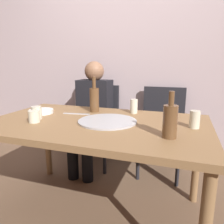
% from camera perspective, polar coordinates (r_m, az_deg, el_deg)
% --- Properties ---
extents(ground_plane, '(8.00, 8.00, 0.00)m').
position_cam_1_polar(ground_plane, '(1.86, -3.89, -25.16)').
color(ground_plane, brown).
extents(back_wall, '(6.00, 0.10, 2.60)m').
position_cam_1_polar(back_wall, '(2.53, 5.72, 16.27)').
color(back_wall, '#B29EA3').
rests_on(back_wall, ground_plane).
extents(dining_table, '(1.55, 0.93, 0.74)m').
position_cam_1_polar(dining_table, '(1.54, -4.27, -5.21)').
color(dining_table, olive).
rests_on(dining_table, ground_plane).
extents(pizza_tray, '(0.41, 0.41, 0.01)m').
position_cam_1_polar(pizza_tray, '(1.50, -1.22, -2.44)').
color(pizza_tray, '#ADADB2').
rests_on(pizza_tray, dining_table).
extents(wine_bottle, '(0.08, 0.08, 0.26)m').
position_cam_1_polar(wine_bottle, '(1.21, 15.26, -2.18)').
color(wine_bottle, brown).
rests_on(wine_bottle, dining_table).
extents(beer_bottle, '(0.08, 0.08, 0.29)m').
position_cam_1_polar(beer_bottle, '(1.81, -4.75, 3.49)').
color(beer_bottle, brown).
rests_on(beer_bottle, dining_table).
extents(tumbler_near, '(0.06, 0.06, 0.12)m').
position_cam_1_polar(tumbler_near, '(1.77, 5.88, 1.54)').
color(tumbler_near, beige).
rests_on(tumbler_near, dining_table).
extents(tumbler_far, '(0.08, 0.08, 0.08)m').
position_cam_1_polar(tumbler_far, '(1.58, -20.08, -1.12)').
color(tumbler_far, beige).
rests_on(tumbler_far, dining_table).
extents(wine_glass, '(0.06, 0.06, 0.11)m').
position_cam_1_polar(wine_glass, '(1.45, 21.21, -1.85)').
color(wine_glass, beige).
rests_on(wine_glass, dining_table).
extents(short_glass, '(0.08, 0.08, 0.10)m').
position_cam_1_polar(short_glass, '(1.67, -19.51, -0.17)').
color(short_glass, beige).
rests_on(short_glass, dining_table).
extents(plate_stack, '(0.20, 0.20, 0.03)m').
position_cam_1_polar(plate_stack, '(1.86, -18.38, 0.16)').
color(plate_stack, white).
rests_on(plate_stack, dining_table).
extents(table_knife, '(0.22, 0.05, 0.01)m').
position_cam_1_polar(table_knife, '(1.76, -9.46, -0.47)').
color(table_knife, '#B7B7BC').
rests_on(table_knife, dining_table).
extents(chair_left, '(0.44, 0.44, 0.90)m').
position_cam_1_polar(chair_left, '(2.48, -3.95, -1.95)').
color(chair_left, black).
rests_on(chair_left, ground_plane).
extents(chair_right, '(0.44, 0.44, 0.90)m').
position_cam_1_polar(chair_right, '(2.31, 13.17, -3.39)').
color(chair_right, black).
rests_on(chair_right, ground_plane).
extents(guest_in_sweater, '(0.36, 0.56, 1.17)m').
position_cam_1_polar(guest_in_sweater, '(2.32, -5.44, 0.21)').
color(guest_in_sweater, black).
rests_on(guest_in_sweater, ground_plane).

